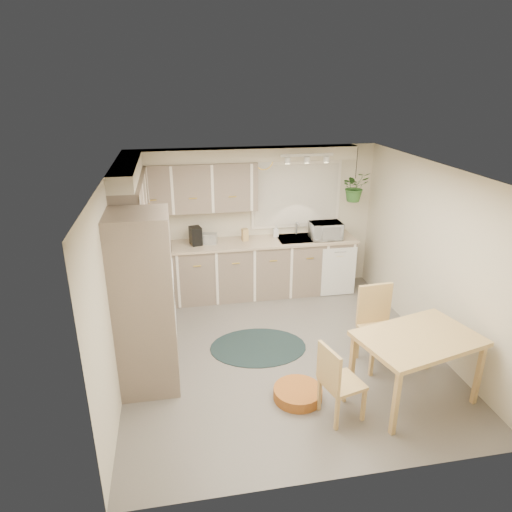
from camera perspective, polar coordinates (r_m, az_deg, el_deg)
name	(u,v)px	position (r m, az deg, el deg)	size (l,w,h in m)	color
floor	(282,352)	(6.19, 3.29, -11.87)	(4.20, 4.20, 0.00)	#656259
ceiling	(287,171)	(5.28, 3.84, 10.54)	(4.20, 4.20, 0.00)	white
wall_back	(254,220)	(7.56, -0.23, 4.51)	(4.00, 0.04, 2.40)	beige
wall_front	(346,367)	(3.86, 11.14, -13.50)	(4.00, 0.04, 2.40)	beige
wall_left	(116,280)	(5.52, -17.07, -2.94)	(0.04, 4.20, 2.40)	beige
wall_right	(433,258)	(6.38, 21.28, -0.21)	(0.04, 4.20, 2.40)	beige
base_cab_left	(151,302)	(6.60, -13.04, -5.67)	(0.60, 1.85, 0.90)	gray
base_cab_back	(245,270)	(7.50, -1.32, -1.72)	(3.60, 0.60, 0.90)	gray
counter_left	(148,272)	(6.40, -13.30, -1.91)	(0.64, 1.89, 0.04)	tan
counter_back	(245,243)	(7.32, -1.34, 1.64)	(3.64, 0.64, 0.04)	tan
oven_stack	(145,304)	(5.21, -13.75, -5.90)	(0.65, 0.65, 2.10)	gray
wall_oven_face	(174,302)	(5.20, -10.22, -5.69)	(0.02, 0.56, 0.58)	silver
upper_cab_left	(132,205)	(6.25, -15.19, 6.12)	(0.35, 2.00, 0.75)	gray
upper_cab_back	(192,188)	(7.13, -8.01, 8.47)	(2.00, 0.35, 0.75)	gray
soffit_left	(127,169)	(6.15, -15.85, 10.38)	(0.30, 2.00, 0.20)	beige
soffit_back	(243,155)	(7.14, -1.65, 12.56)	(3.60, 0.30, 0.20)	beige
cooktop	(147,287)	(5.87, -13.42, -3.85)	(0.52, 0.58, 0.02)	silver
range_hood	(142,254)	(5.70, -14.01, 0.29)	(0.40, 0.60, 0.14)	silver
window_blinds	(296,195)	(7.58, 5.07, 7.60)	(1.40, 0.02, 1.00)	beige
window_frame	(296,195)	(7.59, 5.05, 7.62)	(1.50, 0.02, 1.10)	silver
sink	(299,241)	(7.52, 5.43, 1.93)	(0.70, 0.48, 0.10)	#A9ACB1
dishwasher_front	(339,272)	(7.60, 10.30, -1.97)	(0.58, 0.01, 0.83)	silver
track_light_bar	(307,155)	(6.94, 6.41, 12.45)	(0.80, 0.04, 0.04)	silver
wall_clock	(264,160)	(7.34, 0.98, 11.85)	(0.30, 0.30, 0.03)	gold
dining_table	(414,368)	(5.48, 19.20, -13.04)	(1.27, 0.84, 0.80)	tan
chair_left	(343,381)	(5.01, 10.77, -15.09)	(0.41, 0.41, 0.87)	tan
chair_back	(381,329)	(5.88, 15.33, -8.79)	(0.47, 0.47, 1.01)	tan
braided_rug	(258,347)	(6.26, 0.27, -11.31)	(1.29, 0.97, 0.01)	black
pet_bed	(298,393)	(5.39, 5.24, -16.74)	(0.55, 0.55, 0.13)	#A25320
microwave	(326,229)	(7.49, 8.71, 3.36)	(0.50, 0.28, 0.34)	silver
soap_bottle	(276,234)	(7.55, 2.50, 2.75)	(0.09, 0.19, 0.09)	silver
hanging_plant	(355,190)	(7.48, 12.22, 8.08)	(0.43, 0.47, 0.37)	#2E5C24
coffee_maker	(196,236)	(7.21, -7.56, 2.51)	(0.16, 0.20, 0.29)	black
toaster	(209,239)	(7.26, -5.95, 2.18)	(0.27, 0.15, 0.16)	#A9ACB1
knife_block	(245,235)	(7.34, -1.39, 2.68)	(0.09, 0.09, 0.20)	tan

